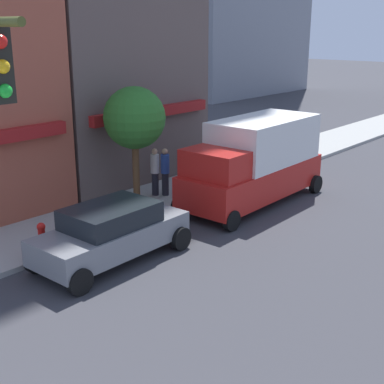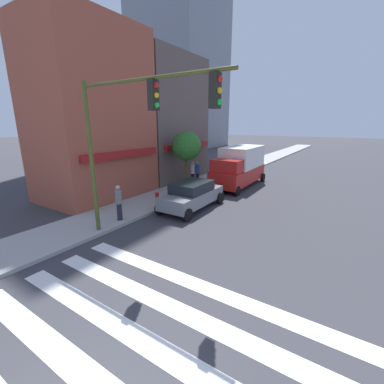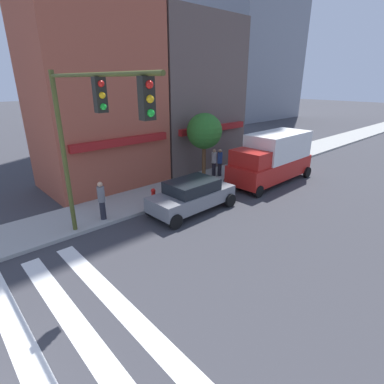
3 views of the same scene
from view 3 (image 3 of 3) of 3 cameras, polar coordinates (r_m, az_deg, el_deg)
name	(u,v)px [view 3 (image 3 of 3)]	position (r m, az deg, el deg)	size (l,w,h in m)	color
storefront_row	(147,95)	(20.30, -8.56, 17.79)	(13.82, 5.30, 10.55)	#9E4C38
traffic_signal	(86,126)	(10.18, -19.50, 11.78)	(0.32, 6.56, 6.41)	#474C1E
sedan_grey	(192,195)	(14.48, 0.00, -0.59)	(4.44, 2.02, 1.59)	slate
box_truck_red	(272,157)	(19.23, 15.04, 6.40)	(6.24, 2.42, 3.04)	#B21E19
pedestrian_grey_coat	(102,200)	(13.87, -16.83, -1.48)	(0.32, 0.32, 1.77)	#23232D
pedestrian_white_shirt	(214,162)	(19.60, 4.21, 5.76)	(0.32, 0.32, 1.77)	#23232D
pedestrian_blue_shirt	(220,162)	(19.58, 5.32, 5.71)	(0.32, 0.32, 1.77)	#23232D
fire_hydrant	(153,195)	(15.18, -7.35, -0.67)	(0.24, 0.24, 0.84)	red
street_tree	(204,132)	(18.22, 2.37, 11.43)	(2.12, 2.12, 4.11)	brown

